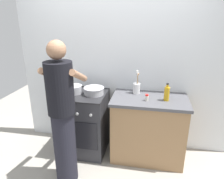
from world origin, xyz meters
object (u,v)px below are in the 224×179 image
mixing_bowl (94,91)px  person (62,116)px  utensil_crock (137,87)px  spice_bottle (147,98)px  oil_bottle (167,93)px  stove_range (85,123)px  pot (74,89)px

mixing_bowl → person: 0.66m
utensil_crock → spice_bottle: (0.15, -0.25, -0.05)m
spice_bottle → oil_bottle: bearing=12.2°
stove_range → utensil_crock: size_ratio=2.71×
stove_range → mixing_bowl: mixing_bowl is taller
pot → person: size_ratio=0.17×
utensil_crock → spice_bottle: utensil_crock is taller
utensil_crock → spice_bottle: size_ratio=3.96×
pot → mixing_bowl: (0.28, 0.00, -0.00)m
utensil_crock → person: person is taller
stove_range → pot: bearing=177.1°
pot → mixing_bowl: 0.28m
spice_bottle → person: person is taller
pot → utensil_crock: (0.85, 0.16, 0.04)m
stove_range → pot: size_ratio=3.16×
pot → oil_bottle: bearing=-1.8°
pot → spice_bottle: bearing=-5.3°
stove_range → oil_bottle: size_ratio=3.92×
stove_range → oil_bottle: 1.23m
oil_bottle → utensil_crock: bearing=153.7°
spice_bottle → person: bearing=-150.0°
stove_range → person: size_ratio=0.53×
stove_range → spice_bottle: bearing=-5.7°
utensil_crock → pot: bearing=-169.6°
oil_bottle → person: (-1.16, -0.58, -0.14)m
spice_bottle → stove_range: bearing=174.3°
mixing_bowl → oil_bottle: size_ratio=1.24×
spice_bottle → person: (-0.92, -0.53, -0.08)m
mixing_bowl → person: size_ratio=0.17×
utensil_crock → spice_bottle: 0.30m
spice_bottle → mixing_bowl: bearing=172.5°
person → oil_bottle: bearing=26.6°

